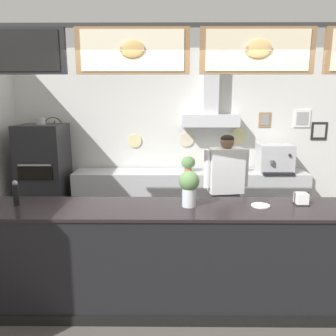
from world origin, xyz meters
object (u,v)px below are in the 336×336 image
(napkin_holder, at_px, (301,199))
(pepper_grinder, at_px, (16,193))
(basil_vase, at_px, (189,187))
(condiment_plate, at_px, (261,206))
(espresso_machine, at_px, (275,159))
(potted_sage, at_px, (243,164))
(pizza_oven, at_px, (45,177))
(shop_worker, at_px, (225,193))
(potted_basil, at_px, (188,163))

(napkin_holder, xyz_separation_m, pepper_grinder, (-2.77, -0.05, 0.07))
(basil_vase, distance_m, condiment_plate, 0.72)
(espresso_machine, height_order, napkin_holder, espresso_machine)
(potted_sage, height_order, pepper_grinder, pepper_grinder)
(potted_sage, bearing_deg, pepper_grinder, -140.51)
(napkin_holder, relative_size, basil_vase, 0.40)
(pizza_oven, xyz_separation_m, condiment_plate, (2.88, -2.09, 0.21))
(napkin_holder, bearing_deg, basil_vase, -176.05)
(shop_worker, relative_size, pepper_grinder, 6.54)
(shop_worker, height_order, pepper_grinder, shop_worker)
(napkin_holder, bearing_deg, espresso_machine, 79.64)
(shop_worker, height_order, espresso_machine, shop_worker)
(pizza_oven, bearing_deg, napkin_holder, -31.63)
(shop_worker, xyz_separation_m, basil_vase, (-0.53, -1.08, 0.37))
(espresso_machine, bearing_deg, pepper_grinder, -145.49)
(potted_sage, distance_m, condiment_plate, 2.23)
(shop_worker, bearing_deg, pizza_oven, -29.17)
(potted_basil, distance_m, napkin_holder, 2.36)
(shop_worker, height_order, basil_vase, shop_worker)
(potted_sage, distance_m, pepper_grinder, 3.45)
(espresso_machine, xyz_separation_m, pepper_grinder, (-3.16, -2.17, 0.05))
(napkin_holder, xyz_separation_m, basil_vase, (-1.10, -0.08, 0.14))
(pizza_oven, height_order, condiment_plate, pizza_oven)
(pizza_oven, relative_size, shop_worker, 1.09)
(espresso_machine, height_order, condiment_plate, espresso_machine)
(napkin_holder, height_order, condiment_plate, napkin_holder)
(napkin_holder, bearing_deg, shop_worker, 119.65)
(potted_sage, bearing_deg, espresso_machine, -2.15)
(pizza_oven, bearing_deg, pepper_grinder, -76.10)
(pizza_oven, relative_size, potted_sage, 7.98)
(espresso_machine, bearing_deg, basil_vase, -124.17)
(basil_vase, height_order, pepper_grinder, basil_vase)
(potted_basil, height_order, condiment_plate, potted_basil)
(potted_basil, bearing_deg, pepper_grinder, -128.99)
(pizza_oven, distance_m, condiment_plate, 3.56)
(shop_worker, xyz_separation_m, pepper_grinder, (-2.20, -1.06, 0.30))
(pepper_grinder, bearing_deg, condiment_plate, -0.32)
(potted_sage, bearing_deg, condiment_plate, -97.71)
(napkin_holder, distance_m, condiment_plate, 0.42)
(shop_worker, relative_size, condiment_plate, 9.14)
(shop_worker, distance_m, potted_basil, 1.23)
(napkin_holder, xyz_separation_m, condiment_plate, (-0.41, -0.07, -0.05))
(condiment_plate, xyz_separation_m, pepper_grinder, (-2.36, 0.01, 0.12))
(shop_worker, xyz_separation_m, condiment_plate, (0.16, -1.07, 0.18))
(espresso_machine, xyz_separation_m, basil_vase, (-1.49, -2.20, 0.12))
(potted_sage, distance_m, basil_vase, 2.44)
(shop_worker, relative_size, espresso_machine, 3.03)
(basil_vase, relative_size, condiment_plate, 1.97)
(pizza_oven, distance_m, espresso_machine, 3.69)
(espresso_machine, relative_size, napkin_holder, 3.79)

